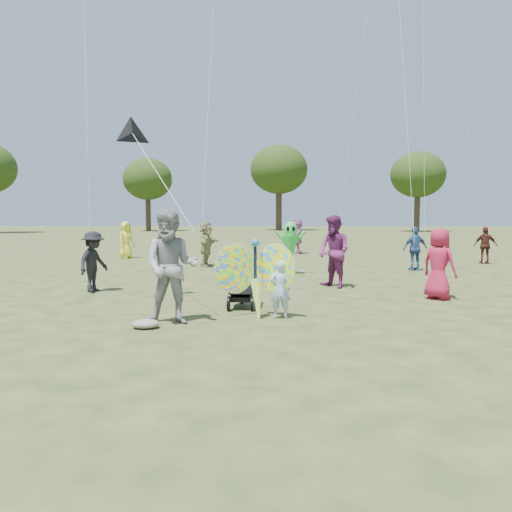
# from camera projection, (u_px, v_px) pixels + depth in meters

# --- Properties ---
(ground) EXTENTS (160.00, 160.00, 0.00)m
(ground) POSITION_uv_depth(u_px,v_px,m) (266.00, 325.00, 8.85)
(ground) COLOR #51592B
(ground) RESTS_ON ground
(child_girl) EXTENTS (0.42, 0.30, 1.09)m
(child_girl) POSITION_uv_depth(u_px,v_px,m) (280.00, 290.00, 9.35)
(child_girl) COLOR #9DC1DE
(child_girl) RESTS_ON ground
(adult_man) EXTENTS (1.01, 0.79, 2.05)m
(adult_man) POSITION_uv_depth(u_px,v_px,m) (171.00, 267.00, 8.86)
(adult_man) COLOR gray
(adult_man) RESTS_ON ground
(grey_bag) EXTENTS (0.48, 0.39, 0.15)m
(grey_bag) POSITION_uv_depth(u_px,v_px,m) (145.00, 324.00, 8.56)
(grey_bag) COLOR gray
(grey_bag) RESTS_ON ground
(crowd_a) EXTENTS (0.92, 0.95, 1.64)m
(crowd_a) POSITION_uv_depth(u_px,v_px,m) (439.00, 264.00, 11.47)
(crowd_a) COLOR #AB1B3D
(crowd_a) RESTS_ON ground
(crowd_b) EXTENTS (0.85, 1.12, 1.53)m
(crowd_b) POSITION_uv_depth(u_px,v_px,m) (93.00, 262.00, 12.58)
(crowd_b) COLOR black
(crowd_b) RESTS_ON ground
(crowd_c) EXTENTS (0.97, 0.58, 1.54)m
(crowd_c) POSITION_uv_depth(u_px,v_px,m) (415.00, 249.00, 17.44)
(crowd_c) COLOR #325289
(crowd_c) RESTS_ON ground
(crowd_d) EXTENTS (0.83, 1.67, 1.72)m
(crowd_d) POSITION_uv_depth(u_px,v_px,m) (206.00, 244.00, 18.93)
(crowd_d) COLOR #94895B
(crowd_d) RESTS_ON ground
(crowd_e) EXTENTS (1.14, 1.19, 1.94)m
(crowd_e) POSITION_uv_depth(u_px,v_px,m) (334.00, 252.00, 13.28)
(crowd_e) COLOR #6D245F
(crowd_e) RESTS_ON ground
(crowd_g) EXTENTS (0.88, 0.97, 1.66)m
(crowd_g) POSITION_uv_depth(u_px,v_px,m) (126.00, 240.00, 22.36)
(crowd_g) COLOR yellow
(crowd_g) RESTS_ON ground
(crowd_h) EXTENTS (0.91, 0.49, 1.48)m
(crowd_h) POSITION_uv_depth(u_px,v_px,m) (485.00, 245.00, 19.84)
(crowd_h) COLOR #461E17
(crowd_h) RESTS_ON ground
(crowd_j) EXTENTS (0.55, 1.66, 1.78)m
(crowd_j) POSITION_uv_depth(u_px,v_px,m) (297.00, 236.00, 25.23)
(crowd_j) COLOR #AA6198
(crowd_j) RESTS_ON ground
(jogging_stroller) EXTENTS (0.54, 1.06, 1.09)m
(jogging_stroller) POSITION_uv_depth(u_px,v_px,m) (241.00, 278.00, 10.46)
(jogging_stroller) COLOR black
(jogging_stroller) RESTS_ON ground
(butterfly_kite) EXTENTS (1.74, 0.75, 1.71)m
(butterfly_kite) POSITION_uv_depth(u_px,v_px,m) (256.00, 278.00, 9.39)
(butterfly_kite) COLOR #DA224C
(butterfly_kite) RESTS_ON ground
(delta_kite_rig) EXTENTS (2.10, 2.54, 2.50)m
(delta_kite_rig) POSITION_uv_depth(u_px,v_px,m) (133.00, 134.00, 10.94)
(delta_kite_rig) COLOR black
(delta_kite_rig) RESTS_ON ground
(alien_kite) EXTENTS (1.12, 0.69, 1.74)m
(alien_kite) POSITION_uv_depth(u_px,v_px,m) (290.00, 245.00, 16.36)
(alien_kite) COLOR green
(alien_kite) RESTS_ON ground
(tree_line) EXTENTS (91.78, 33.60, 10.79)m
(tree_line) POSITION_uv_depth(u_px,v_px,m) (298.00, 169.00, 53.08)
(tree_line) COLOR #3A2D21
(tree_line) RESTS_ON ground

